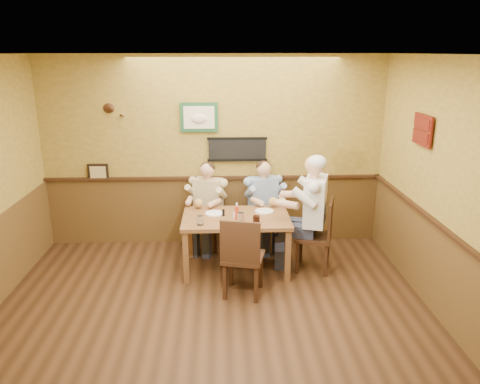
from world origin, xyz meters
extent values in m
plane|color=#311D0E|center=(0.00, 0.00, 0.00)|extent=(5.00, 5.00, 0.00)
cube|color=silver|center=(0.00, 0.00, 2.80)|extent=(5.00, 5.00, 0.02)
cube|color=#B4993F|center=(0.00, 2.50, 1.40)|extent=(5.00, 0.02, 2.80)
cube|color=#B4993F|center=(0.00, -2.50, 1.40)|extent=(5.00, 0.02, 2.80)
cube|color=#B4993F|center=(2.50, 0.00, 1.40)|extent=(0.02, 5.00, 2.80)
cube|color=brown|center=(0.00, 2.48, 0.50)|extent=(5.00, 0.02, 1.00)
cube|color=brown|center=(2.48, 0.00, 0.50)|extent=(0.02, 5.00, 1.00)
cube|color=black|center=(0.35, 2.46, 1.45)|extent=(0.88, 0.03, 0.34)
cube|color=#1B502C|center=(-0.20, 2.46, 1.92)|extent=(0.54, 0.03, 0.42)
cube|color=black|center=(-1.70, 2.46, 1.12)|extent=(0.30, 0.03, 0.26)
cube|color=maroon|center=(2.46, 1.05, 1.95)|extent=(0.03, 0.48, 0.36)
cube|color=brown|center=(0.30, 1.50, 0.72)|extent=(1.40, 0.90, 0.05)
cube|color=brown|center=(-0.34, 1.11, 0.35)|extent=(0.07, 0.07, 0.70)
cube|color=brown|center=(0.94, 1.11, 0.35)|extent=(0.07, 0.07, 0.70)
cube|color=brown|center=(-0.34, 1.89, 0.35)|extent=(0.07, 0.07, 0.70)
cube|color=brown|center=(0.94, 1.89, 0.35)|extent=(0.07, 0.07, 0.70)
cylinder|color=silver|center=(-0.16, 1.21, 0.81)|extent=(0.10, 0.10, 0.12)
cylinder|color=silver|center=(0.35, 1.28, 0.81)|extent=(0.10, 0.10, 0.13)
cylinder|color=black|center=(0.54, 1.20, 0.81)|extent=(0.11, 0.11, 0.11)
cylinder|color=red|center=(0.30, 1.40, 0.85)|extent=(0.05, 0.05, 0.19)
cylinder|color=white|center=(0.27, 1.43, 0.79)|extent=(0.04, 0.04, 0.08)
cylinder|color=black|center=(0.13, 1.53, 0.79)|extent=(0.04, 0.04, 0.09)
cylinder|color=white|center=(0.01, 1.61, 0.76)|extent=(0.31, 0.31, 0.02)
cylinder|color=white|center=(0.68, 1.68, 0.76)|extent=(0.33, 0.33, 0.02)
camera|label=1|loc=(0.12, -4.27, 2.83)|focal=35.00mm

